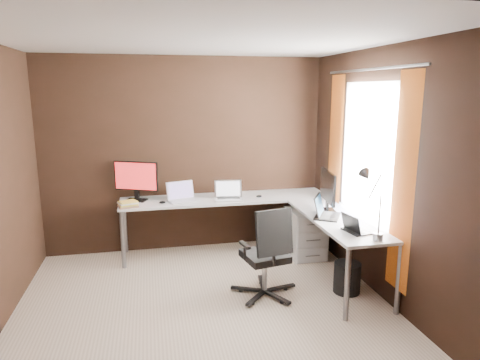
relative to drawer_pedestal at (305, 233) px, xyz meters
name	(u,v)px	position (x,y,z in m)	size (l,w,h in m)	color
room	(239,178)	(-1.09, -1.08, 0.98)	(3.60, 3.60, 2.50)	beige
desk	(263,209)	(-0.59, -0.11, 0.38)	(2.65, 2.25, 0.73)	white
drawer_pedestal	(305,233)	(0.00, 0.00, 0.00)	(0.42, 0.50, 0.60)	white
monitor_left	(136,179)	(-2.06, 0.44, 0.70)	(0.52, 0.27, 0.49)	black
monitor_right	(328,189)	(0.06, -0.50, 0.69)	(0.17, 0.56, 0.46)	black
laptop_white	(182,197)	(-1.52, 0.31, 0.48)	(0.40, 0.34, 0.23)	white
laptop_silver	(228,195)	(-0.94, 0.27, 0.48)	(0.37, 0.28, 0.23)	silver
laptop_black_big	(324,212)	(-0.07, -0.70, 0.48)	(0.40, 0.43, 0.24)	black
laptop_black_small	(354,228)	(0.01, -1.25, 0.47)	(0.23, 0.29, 0.18)	black
book_stack	(128,204)	(-2.16, 0.15, 0.46)	(0.26, 0.23, 0.07)	#9B6E53
mouse_left	(162,202)	(-1.76, 0.22, 0.45)	(0.08, 0.05, 0.03)	black
mouse_corner	(259,196)	(-0.54, 0.26, 0.44)	(0.08, 0.05, 0.03)	black
desk_lamp	(371,195)	(0.05, -1.43, 0.85)	(0.20, 0.24, 0.66)	slate
office_chair	(266,270)	(-0.78, -0.95, -0.02)	(0.54, 0.55, 0.96)	black
wastebasket	(347,278)	(0.07, -1.04, -0.14)	(0.28, 0.28, 0.32)	black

